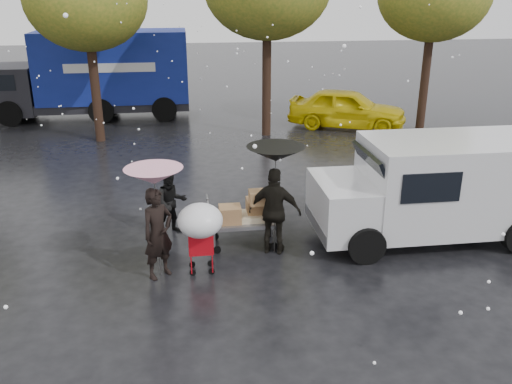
{
  "coord_description": "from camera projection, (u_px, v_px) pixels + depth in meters",
  "views": [
    {
      "loc": [
        -0.57,
        -9.35,
        5.19
      ],
      "look_at": [
        0.87,
        1.0,
        1.2
      ],
      "focal_mm": 38.0,
      "sensor_mm": 36.0,
      "label": 1
    }
  ],
  "objects": [
    {
      "name": "ground",
      "position": [
        219.0,
        269.0,
        10.58
      ],
      "size": [
        90.0,
        90.0,
        0.0
      ],
      "primitive_type": "plane",
      "color": "black",
      "rests_on": "ground"
    },
    {
      "name": "person_pink",
      "position": [
        158.0,
        234.0,
        10.05
      ],
      "size": [
        0.77,
        0.73,
        1.77
      ],
      "primitive_type": "imported",
      "rotation": [
        0.0,
        0.0,
        0.66
      ],
      "color": "black",
      "rests_on": "ground"
    },
    {
      "name": "person_middle",
      "position": [
        171.0,
        203.0,
        11.91
      ],
      "size": [
        0.82,
        0.71,
        1.45
      ],
      "primitive_type": "imported",
      "rotation": [
        0.0,
        0.0,
        0.26
      ],
      "color": "black",
      "rests_on": "ground"
    },
    {
      "name": "person_black",
      "position": [
        275.0,
        211.0,
        10.95
      ],
      "size": [
        1.16,
        0.78,
        1.83
      ],
      "primitive_type": "imported",
      "rotation": [
        0.0,
        0.0,
        2.79
      ],
      "color": "black",
      "rests_on": "ground"
    },
    {
      "name": "umbrella_pink",
      "position": [
        154.0,
        176.0,
        9.65
      ],
      "size": [
        1.06,
        1.06,
        2.17
      ],
      "color": "#4C4C4C",
      "rests_on": "ground"
    },
    {
      "name": "umbrella_black",
      "position": [
        276.0,
        154.0,
        10.52
      ],
      "size": [
        1.15,
        1.15,
        2.28
      ],
      "color": "#4C4C4C",
      "rests_on": "ground"
    },
    {
      "name": "vendor_cart",
      "position": [
        248.0,
        213.0,
        11.34
      ],
      "size": [
        1.52,
        0.8,
        1.27
      ],
      "color": "slate",
      "rests_on": "ground"
    },
    {
      "name": "shopping_cart",
      "position": [
        200.0,
        224.0,
        10.01
      ],
      "size": [
        0.84,
        0.84,
        1.46
      ],
      "color": "red",
      "rests_on": "ground"
    },
    {
      "name": "white_van",
      "position": [
        436.0,
        187.0,
        11.57
      ],
      "size": [
        4.91,
        2.18,
        2.2
      ],
      "color": "silver",
      "rests_on": "ground"
    },
    {
      "name": "blue_truck",
      "position": [
        93.0,
        75.0,
        22.23
      ],
      "size": [
        8.3,
        2.6,
        3.5
      ],
      "color": "navy",
      "rests_on": "ground"
    },
    {
      "name": "box_ground_near",
      "position": [
        350.0,
        227.0,
        11.98
      ],
      "size": [
        0.51,
        0.44,
        0.4
      ],
      "primitive_type": "cube",
      "rotation": [
        0.0,
        0.0,
        0.23
      ],
      "color": "brown",
      "rests_on": "ground"
    },
    {
      "name": "box_ground_far",
      "position": [
        338.0,
        216.0,
        12.61
      ],
      "size": [
        0.5,
        0.43,
        0.33
      ],
      "primitive_type": "cube",
      "rotation": [
        0.0,
        0.0,
        0.28
      ],
      "color": "brown",
      "rests_on": "ground"
    },
    {
      "name": "yellow_taxi",
      "position": [
        347.0,
        108.0,
        20.87
      ],
      "size": [
        4.79,
        3.47,
        1.52
      ],
      "primitive_type": "imported",
      "rotation": [
        0.0,
        0.0,
        1.15
      ],
      "color": "#D5BC0B",
      "rests_on": "ground"
    }
  ]
}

